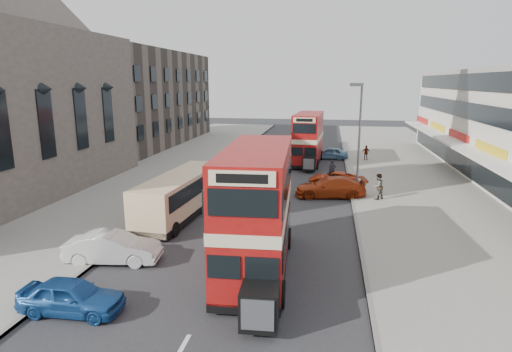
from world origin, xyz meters
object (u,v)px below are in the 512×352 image
Objects in this scene: car_left_near at (72,296)px; pedestrian_near at (378,186)px; car_right_c at (330,153)px; car_left_front at (113,248)px; car_right_b at (333,178)px; bus_second at (308,138)px; bus_main at (257,210)px; car_right_a at (330,187)px; coach at (181,193)px; street_lamp at (359,128)px; pedestrian_far at (366,153)px; cyclist at (332,176)px.

car_left_near is 2.05× the size of pedestrian_near.
car_left_near is 0.99× the size of car_right_c.
car_left_front is 1.09× the size of car_right_b.
car_right_c is at bearing -124.95° from bus_second.
bus_second is (0.88, 25.62, -0.21)m from bus_main.
car_right_a is at bearing -28.98° from car_left_near.
coach is at bearing 72.78° from bus_second.
car_right_a is (3.18, 12.96, -2.07)m from bus_main.
street_lamp is at bearing -107.94° from pedestrian_near.
pedestrian_near reaches higher than car_right_c.
car_right_b is 11.86m from car_right_c.
car_left_front is at bearing 7.70° from car_left_near.
bus_second is 1.78× the size of car_right_a.
pedestrian_far is (3.65, 14.99, 0.18)m from car_right_a.
bus_second is 4.20m from car_right_c.
cyclist is at bearing -24.79° from car_left_near.
bus_second is 2.28× the size of car_right_b.
bus_main is 25.63m from bus_second.
bus_second is (-4.28, 9.92, -2.18)m from street_lamp.
car_left_front is at bearing -121.66° from pedestrian_far.
pedestrian_far is at bearing -32.74° from car_left_front.
car_left_near is 35.07m from pedestrian_far.
cyclist reaches higher than car_left_front.
bus_main reaches higher than pedestrian_far.
bus_main is 1.04× the size of coach.
pedestrian_far is (3.68, -0.60, 0.26)m from car_right_c.
car_left_near is 23.54m from cyclist.
bus_main is at bearing -102.32° from cyclist.
coach reaches higher than car_left_near.
bus_second is 2.37× the size of car_right_c.
car_left_near is 4.43m from car_left_front.
car_right_c is (-0.02, 15.59, -0.09)m from car_right_a.
car_right_a is at bearing -49.05° from pedestrian_near.
pedestrian_near is 0.91× the size of cyclist.
bus_second is at bearing 73.56° from coach.
bus_main is 5.26× the size of pedestrian_near.
bus_main reaches higher than car_right_b.
car_left_near is at bearing -35.31° from car_right_a.
car_left_front is at bearing 76.56° from bus_second.
pedestrian_far is 0.76× the size of cyclist.
car_left_front is 18.33m from pedestrian_near.
bus_second is 9.51m from car_right_b.
street_lamp is at bearing 116.20° from bus_second.
cyclist is (-3.15, 4.52, -0.39)m from pedestrian_near.
bus_main is at bearing -94.50° from car_left_front.
car_right_a is at bearing -125.90° from street_lamp.
bus_main is at bearing -53.55° from car_left_near.
cyclist is (-0.12, 0.25, 0.13)m from car_right_b.
car_right_c is (9.17, 33.23, 0.01)m from car_left_near.
pedestrian_far is at bearing 86.51° from car_right_c.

